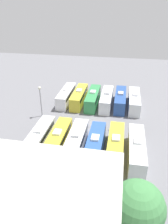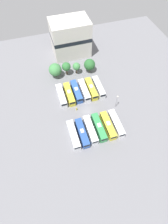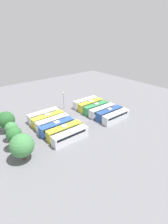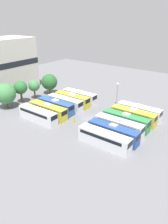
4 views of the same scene
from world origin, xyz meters
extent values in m
plane|color=slate|center=(0.00, 0.00, 0.00)|extent=(113.48, 113.48, 0.00)
cube|color=silver|center=(-7.98, -9.25, 1.51)|extent=(2.41, 10.74, 3.03)
cube|color=black|center=(-7.98, -8.98, 2.35)|extent=(2.45, 9.13, 0.67)
cube|color=black|center=(-7.98, -14.61, 2.35)|extent=(2.12, 0.08, 1.06)
cube|color=silver|center=(-7.98, -9.25, 3.20)|extent=(1.20, 1.60, 0.35)
cube|color=#284C93|center=(-4.83, -9.43, 1.51)|extent=(2.41, 10.74, 3.03)
cube|color=black|center=(-4.83, -9.16, 2.35)|extent=(2.45, 9.13, 0.67)
cube|color=black|center=(-4.83, -14.78, 2.35)|extent=(2.12, 0.08, 1.06)
cube|color=#B2B2B7|center=(-4.83, -9.43, 3.20)|extent=(1.20, 1.60, 0.35)
cube|color=silver|center=(-1.69, -9.05, 1.51)|extent=(2.41, 10.74, 3.03)
cube|color=black|center=(-1.69, -8.78, 2.35)|extent=(2.45, 9.13, 0.67)
cube|color=black|center=(-1.69, -14.41, 2.35)|extent=(2.12, 0.08, 1.06)
cube|color=#B2B2B7|center=(-1.69, -9.05, 3.20)|extent=(1.20, 1.60, 0.35)
cube|color=#338C4C|center=(1.52, -9.06, 1.51)|extent=(2.41, 10.74, 3.03)
cube|color=black|center=(1.52, -8.79, 2.35)|extent=(2.45, 9.13, 0.67)
cube|color=black|center=(1.52, -14.42, 2.35)|extent=(2.12, 0.08, 1.06)
cube|color=silver|center=(1.52, -9.06, 3.20)|extent=(1.20, 1.60, 0.35)
cube|color=gold|center=(4.87, -9.29, 1.51)|extent=(2.41, 10.74, 3.03)
cube|color=black|center=(4.87, -9.02, 2.35)|extent=(2.45, 9.13, 0.67)
cube|color=black|center=(4.87, -14.65, 2.35)|extent=(2.12, 0.08, 1.06)
cube|color=silver|center=(4.87, -9.29, 3.20)|extent=(1.20, 1.60, 0.35)
cube|color=white|center=(8.01, -9.37, 1.51)|extent=(2.41, 10.74, 3.03)
cube|color=black|center=(8.01, -9.10, 2.35)|extent=(2.45, 9.13, 0.67)
cube|color=black|center=(8.01, -14.73, 2.35)|extent=(2.12, 0.08, 1.06)
cube|color=white|center=(8.01, -9.37, 3.20)|extent=(1.20, 1.60, 0.35)
cube|color=silver|center=(-8.01, 9.13, 1.51)|extent=(2.41, 10.74, 3.03)
cube|color=black|center=(-8.01, 9.40, 2.35)|extent=(2.45, 9.13, 0.67)
cube|color=black|center=(-8.01, 3.77, 2.35)|extent=(2.12, 0.08, 1.06)
cube|color=white|center=(-8.01, 9.13, 3.20)|extent=(1.20, 1.60, 0.35)
cube|color=gold|center=(-4.76, 8.97, 1.51)|extent=(2.41, 10.74, 3.03)
cube|color=black|center=(-4.76, 9.24, 2.35)|extent=(2.45, 9.13, 0.67)
cube|color=black|center=(-4.76, 3.61, 2.35)|extent=(2.12, 0.08, 1.06)
cube|color=silver|center=(-4.76, 8.97, 3.20)|extent=(1.20, 1.60, 0.35)
cube|color=#2D56A8|center=(-1.57, 9.49, 1.51)|extent=(2.41, 10.74, 3.03)
cube|color=black|center=(-1.57, 9.76, 2.35)|extent=(2.45, 9.13, 0.67)
cube|color=black|center=(-1.57, 4.13, 2.35)|extent=(2.12, 0.08, 1.06)
cube|color=white|center=(-1.57, 9.49, 3.20)|extent=(1.20, 1.60, 0.35)
cube|color=silver|center=(1.62, 9.07, 1.51)|extent=(2.41, 10.74, 3.03)
cube|color=black|center=(1.62, 9.34, 2.35)|extent=(2.45, 9.13, 0.67)
cube|color=black|center=(1.62, 3.71, 2.35)|extent=(2.12, 0.08, 1.06)
cube|color=#B2B2B7|center=(1.62, 9.07, 3.20)|extent=(1.20, 1.60, 0.35)
cube|color=gold|center=(4.66, 9.05, 1.51)|extent=(2.41, 10.74, 3.03)
cube|color=black|center=(4.66, 9.32, 2.35)|extent=(2.45, 9.13, 0.67)
cube|color=black|center=(4.66, 3.69, 2.35)|extent=(2.12, 0.08, 1.06)
cube|color=white|center=(4.66, 9.05, 3.20)|extent=(1.20, 1.60, 0.35)
cube|color=silver|center=(7.89, 8.98, 1.51)|extent=(2.41, 10.74, 3.03)
cube|color=black|center=(7.89, 9.25, 2.35)|extent=(2.45, 9.13, 0.67)
cube|color=black|center=(7.89, 3.62, 2.35)|extent=(2.12, 0.08, 1.06)
cube|color=silver|center=(7.89, 8.98, 3.20)|extent=(1.20, 1.60, 0.35)
cylinder|color=gold|center=(-3.74, 1.62, 0.75)|extent=(0.36, 0.36, 1.49)
sphere|color=tan|center=(-3.74, 1.62, 1.61)|extent=(0.24, 0.24, 0.24)
cylinder|color=gray|center=(11.32, -1.34, 3.10)|extent=(0.20, 0.20, 6.20)
sphere|color=#EAE5C6|center=(11.32, -1.34, 6.38)|extent=(0.60, 0.60, 0.60)
sphere|color=#428447|center=(-7.49, 21.98, 4.03)|extent=(5.54, 5.54, 5.54)
cylinder|color=brown|center=(-2.53, 21.95, 1.58)|extent=(0.58, 0.58, 3.17)
sphere|color=#2D6B33|center=(-2.53, 21.95, 4.50)|extent=(3.81, 3.81, 3.81)
cylinder|color=brown|center=(1.88, 21.31, 1.42)|extent=(0.45, 0.45, 2.84)
sphere|color=#428447|center=(1.88, 21.31, 4.00)|extent=(3.33, 3.33, 3.33)
cylinder|color=brown|center=(7.79, 20.87, 1.05)|extent=(0.35, 0.35, 2.11)
sphere|color=#28602D|center=(7.79, 20.87, 3.86)|extent=(5.01, 5.01, 5.01)
camera|label=1|loc=(-5.03, 37.43, 22.27)|focal=35.00mm
camera|label=2|loc=(-12.47, -36.25, 56.45)|focal=28.00mm
camera|label=3|loc=(-41.48, 31.41, 27.66)|focal=28.00mm
camera|label=4|loc=(-39.15, -27.59, 23.32)|focal=35.00mm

